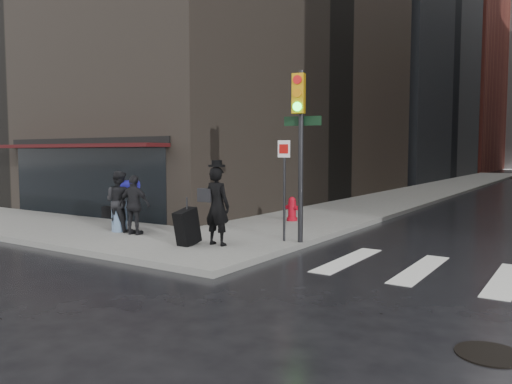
# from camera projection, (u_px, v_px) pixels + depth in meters

# --- Properties ---
(ground) EXTENTS (140.00, 140.00, 0.00)m
(ground) POSITION_uv_depth(u_px,v_px,m) (200.00, 251.00, 12.31)
(ground) COLOR black
(ground) RESTS_ON ground
(sidewalk_left) EXTENTS (4.00, 50.00, 0.15)m
(sidewalk_left) POSITION_uv_depth(u_px,v_px,m) (449.00, 186.00, 34.77)
(sidewalk_left) COLOR slate
(sidewalk_left) RESTS_ON ground
(bldg_left_mid) EXTENTS (22.00, 24.00, 34.00)m
(bldg_left_mid) POSITION_uv_depth(u_px,v_px,m) (343.00, 6.00, 49.73)
(bldg_left_mid) COLOR gray
(bldg_left_mid) RESTS_ON ground
(bldg_left_far) EXTENTS (22.00, 20.00, 26.00)m
(bldg_left_far) POSITION_uv_depth(u_px,v_px,m) (412.00, 77.00, 70.02)
(bldg_left_far) COLOR brown
(bldg_left_far) RESTS_ON ground
(storefront) EXTENTS (8.40, 1.11, 2.83)m
(storefront) POSITION_uv_depth(u_px,v_px,m) (81.00, 169.00, 17.59)
(storefront) COLOR black
(storefront) RESTS_ON ground
(man_overcoat) EXTENTS (1.10, 1.05, 2.12)m
(man_overcoat) POSITION_uv_depth(u_px,v_px,m) (211.00, 209.00, 12.17)
(man_overcoat) COLOR black
(man_overcoat) RESTS_ON ground
(man_jeans) EXTENTS (1.27, 0.81, 1.74)m
(man_jeans) POSITION_uv_depth(u_px,v_px,m) (119.00, 201.00, 14.33)
(man_jeans) COLOR black
(man_jeans) RESTS_ON ground
(man_greycoat) EXTENTS (1.03, 0.59, 1.65)m
(man_greycoat) POSITION_uv_depth(u_px,v_px,m) (135.00, 205.00, 13.75)
(man_greycoat) COLOR black
(man_greycoat) RESTS_ON ground
(traffic_light) EXTENTS (1.05, 0.58, 4.29)m
(traffic_light) POSITION_uv_depth(u_px,v_px,m) (298.00, 132.00, 12.36)
(traffic_light) COLOR black
(traffic_light) RESTS_ON ground
(fire_hydrant) EXTENTS (0.46, 0.35, 0.80)m
(fire_hydrant) POSITION_uv_depth(u_px,v_px,m) (292.00, 210.00, 16.61)
(fire_hydrant) COLOR #A80A1A
(fire_hydrant) RESTS_ON ground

